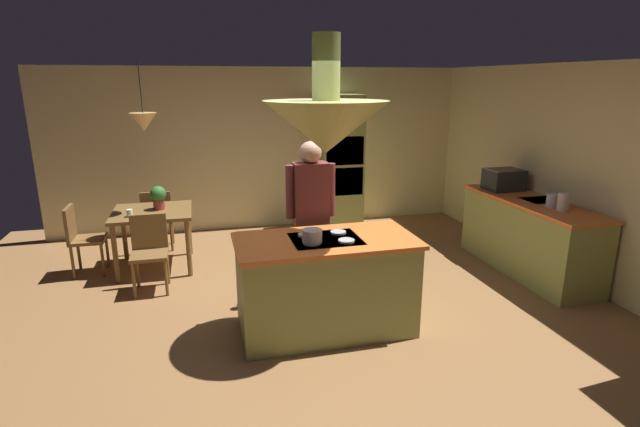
{
  "coord_description": "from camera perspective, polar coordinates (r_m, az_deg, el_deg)",
  "views": [
    {
      "loc": [
        -1.11,
        -4.3,
        2.34
      ],
      "look_at": [
        0.1,
        0.4,
        1.0
      ],
      "focal_mm": 27.06,
      "sensor_mm": 36.0,
      "label": 1
    }
  ],
  "objects": [
    {
      "name": "canister_sugar",
      "position": [
        6.19,
        25.73,
        1.38
      ],
      "size": [
        0.12,
        0.12,
        0.15
      ],
      "primitive_type": "cylinder",
      "color": "silver",
      "rests_on": "counter_run_right"
    },
    {
      "name": "chair_at_corner",
      "position": [
        6.62,
        -26.45,
        -2.32
      ],
      "size": [
        0.4,
        0.4,
        0.87
      ],
      "rotation": [
        0.0,
        0.0,
        1.57
      ],
      "color": "brown",
      "rests_on": "ground"
    },
    {
      "name": "chair_by_back_wall",
      "position": [
        7.15,
        -18.66,
        -0.28
      ],
      "size": [
        0.4,
        0.4,
        0.87
      ],
      "rotation": [
        0.0,
        0.0,
        3.14
      ],
      "color": "brown",
      "rests_on": "ground"
    },
    {
      "name": "wall_back",
      "position": [
        7.9,
        -6.27,
        7.6
      ],
      "size": [
        6.8,
        0.1,
        2.55
      ],
      "primitive_type": "cube",
      "color": "beige",
      "rests_on": "ground"
    },
    {
      "name": "dining_table",
      "position": [
        6.45,
        -19.16,
        -0.58
      ],
      "size": [
        0.96,
        0.93,
        0.76
      ],
      "color": "brown",
      "rests_on": "ground"
    },
    {
      "name": "pendant_light_over_table",
      "position": [
        6.24,
        -20.14,
        10.13
      ],
      "size": [
        0.32,
        0.32,
        0.82
      ],
      "color": "#E0B266"
    },
    {
      "name": "person_at_island",
      "position": [
        5.11,
        -1.1,
        0.32
      ],
      "size": [
        0.53,
        0.23,
        1.74
      ],
      "color": "tan",
      "rests_on": "ground"
    },
    {
      "name": "ground",
      "position": [
        5.02,
        0.03,
        -12.36
      ],
      "size": [
        8.16,
        8.16,
        0.0
      ],
      "primitive_type": "plane",
      "color": "olive"
    },
    {
      "name": "counter_run_right",
      "position": [
        6.56,
        23.43,
        -2.4
      ],
      "size": [
        0.73,
        2.06,
        0.92
      ],
      "color": "#8C934C",
      "rests_on": "ground"
    },
    {
      "name": "kitchen_island",
      "position": [
        4.64,
        0.65,
        -8.38
      ],
      "size": [
        1.68,
        0.87,
        0.94
      ],
      "color": "#8C934C",
      "rests_on": "ground"
    },
    {
      "name": "chair_facing_island",
      "position": [
        5.84,
        -19.51,
        -3.8
      ],
      "size": [
        0.4,
        0.4,
        0.87
      ],
      "color": "brown",
      "rests_on": "ground"
    },
    {
      "name": "cooking_pot_on_cooktop",
      "position": [
        4.29,
        -0.94,
        -2.69
      ],
      "size": [
        0.18,
        0.18,
        0.12
      ],
      "primitive_type": "cylinder",
      "color": "#B2B2B7",
      "rests_on": "kitchen_island"
    },
    {
      "name": "canister_flour",
      "position": [
        6.05,
        26.83,
        1.22
      ],
      "size": [
        0.13,
        0.13,
        0.2
      ],
      "primitive_type": "cylinder",
      "color": "silver",
      "rests_on": "counter_run_right"
    },
    {
      "name": "microwave_on_counter",
      "position": [
        6.89,
        20.9,
        3.76
      ],
      "size": [
        0.46,
        0.36,
        0.28
      ],
      "primitive_type": "cube",
      "color": "#232326",
      "rests_on": "counter_run_right"
    },
    {
      "name": "cup_on_table",
      "position": [
        6.22,
        -21.59,
        0.04
      ],
      "size": [
        0.07,
        0.07,
        0.09
      ],
      "primitive_type": "cylinder",
      "color": "white",
      "rests_on": "dining_table"
    },
    {
      "name": "oven_tower",
      "position": [
        7.77,
        2.31,
        6.01
      ],
      "size": [
        0.66,
        0.62,
        2.14
      ],
      "color": "#8C934C",
      "rests_on": "ground"
    },
    {
      "name": "potted_plant_on_table",
      "position": [
        6.43,
        -18.58,
        1.94
      ],
      "size": [
        0.2,
        0.2,
        0.3
      ],
      "color": "#99382D",
      "rests_on": "dining_table"
    },
    {
      "name": "wall_right",
      "position": [
        6.49,
        28.1,
        4.18
      ],
      "size": [
        0.1,
        7.2,
        2.55
      ],
      "primitive_type": "cube",
      "color": "beige",
      "rests_on": "ground"
    },
    {
      "name": "range_hood",
      "position": [
        4.26,
        0.72,
        10.56
      ],
      "size": [
        1.1,
        1.1,
        1.0
      ],
      "color": "#8C934C"
    }
  ]
}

